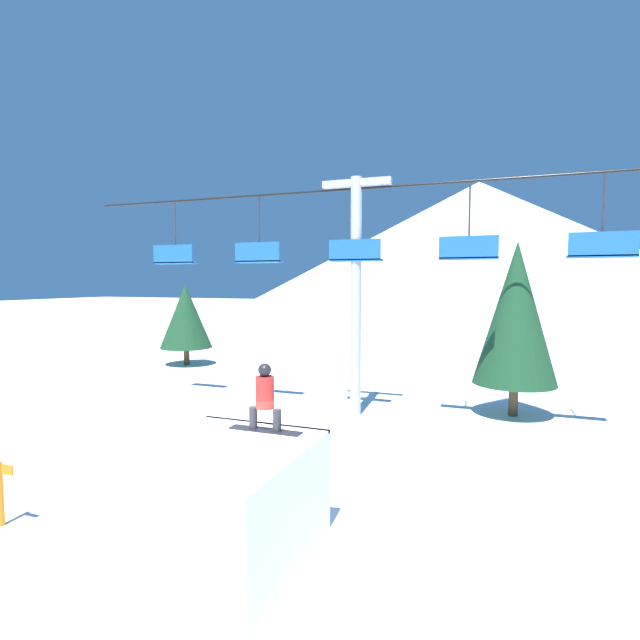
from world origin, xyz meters
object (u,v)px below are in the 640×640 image
snowboarder (265,398)px  trail_marker (1,492)px  snow_ramp (223,503)px  pine_tree_near (516,313)px

snowboarder → trail_marker: (-4.81, -1.62, -1.87)m
snow_ramp → pine_tree_near: (4.64, 11.37, 2.63)m
snow_ramp → trail_marker: 4.60m
snow_ramp → trail_marker: (-4.56, -0.54, -0.28)m
trail_marker → snow_ramp: bearing=6.7°
snow_ramp → snowboarder: size_ratio=2.27×
snowboarder → snow_ramp: bearing=-103.1°
trail_marker → snowboarder: bearing=18.6°
pine_tree_near → snowboarder: bearing=-113.1°
snow_ramp → trail_marker: bearing=-173.3°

